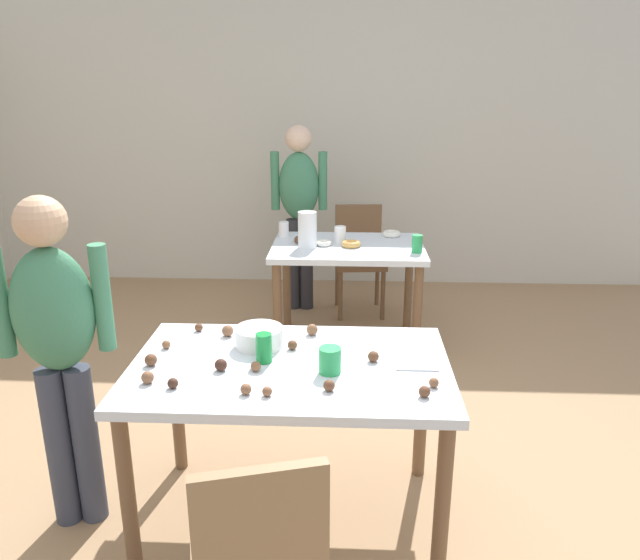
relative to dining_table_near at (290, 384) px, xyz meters
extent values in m
plane|color=#9E7A56|center=(0.09, 0.22, -0.66)|extent=(6.40, 6.40, 0.00)
cube|color=beige|center=(0.09, 3.42, 0.64)|extent=(6.40, 0.10, 2.60)
cube|color=silver|center=(0.00, 0.00, 0.07)|extent=(1.30, 0.81, 0.04)
cylinder|color=brown|center=(-0.59, -0.35, -0.30)|extent=(0.06, 0.06, 0.71)
cylinder|color=brown|center=(0.59, -0.35, -0.30)|extent=(0.06, 0.06, 0.71)
cylinder|color=brown|center=(-0.59, 0.35, -0.30)|extent=(0.06, 0.06, 0.71)
cylinder|color=brown|center=(0.59, 0.35, -0.30)|extent=(0.06, 0.06, 0.71)
cube|color=silver|center=(0.23, 1.88, 0.07)|extent=(1.05, 0.75, 0.04)
cylinder|color=brown|center=(-0.24, 1.56, -0.30)|extent=(0.06, 0.06, 0.71)
cylinder|color=brown|center=(0.69, 1.56, -0.30)|extent=(0.06, 0.06, 0.71)
cylinder|color=brown|center=(-0.24, 2.20, -0.30)|extent=(0.06, 0.06, 0.71)
cylinder|color=brown|center=(0.69, 2.20, -0.30)|extent=(0.06, 0.06, 0.71)
cube|color=olive|center=(-0.05, -0.71, -0.23)|extent=(0.49, 0.49, 0.04)
cube|color=olive|center=(0.00, -0.88, 0.00)|extent=(0.38, 0.14, 0.42)
cube|color=brown|center=(0.33, 2.54, -0.23)|extent=(0.43, 0.43, 0.04)
cube|color=brown|center=(0.31, 2.72, 0.00)|extent=(0.38, 0.07, 0.42)
cylinder|color=brown|center=(0.51, 2.38, -0.45)|extent=(0.04, 0.04, 0.41)
cylinder|color=brown|center=(0.17, 2.35, -0.45)|extent=(0.04, 0.04, 0.41)
cylinder|color=brown|center=(0.48, 2.72, -0.45)|extent=(0.04, 0.04, 0.41)
cylinder|color=brown|center=(0.14, 2.69, -0.45)|extent=(0.04, 0.04, 0.41)
cylinder|color=#383D4C|center=(-0.98, -0.06, -0.29)|extent=(0.11, 0.11, 0.73)
cylinder|color=#383D4C|center=(-0.88, -0.03, -0.29)|extent=(0.11, 0.11, 0.73)
ellipsoid|color=#3D7A56|center=(-0.93, -0.05, 0.33)|extent=(0.36, 0.26, 0.52)
sphere|color=tan|center=(-0.93, -0.05, 0.69)|extent=(0.20, 0.20, 0.20)
cylinder|color=#3D7A56|center=(-1.12, -0.09, 0.37)|extent=(0.08, 0.08, 0.44)
cylinder|color=#3D7A56|center=(-0.74, -0.01, 0.37)|extent=(0.08, 0.08, 0.44)
cylinder|color=#28282D|center=(-0.11, 2.62, -0.28)|extent=(0.11, 0.11, 0.76)
cylinder|color=#28282D|center=(-0.22, 2.62, -0.28)|extent=(0.11, 0.11, 0.76)
ellipsoid|color=#3D7A56|center=(-0.17, 2.62, 0.38)|extent=(0.33, 0.21, 0.54)
sphere|color=beige|center=(-0.17, 2.62, 0.75)|extent=(0.21, 0.21, 0.21)
cylinder|color=#3D7A56|center=(0.02, 2.63, 0.42)|extent=(0.07, 0.07, 0.46)
cylinder|color=#3D7A56|center=(-0.36, 2.62, 0.42)|extent=(0.07, 0.07, 0.46)
cylinder|color=white|center=(-0.15, 0.17, 0.14)|extent=(0.21, 0.21, 0.09)
cylinder|color=#198438|center=(-0.11, 0.02, 0.15)|extent=(0.07, 0.07, 0.12)
cube|color=silver|center=(0.51, -0.04, 0.10)|extent=(0.17, 0.02, 0.01)
cylinder|color=green|center=(0.16, -0.07, 0.15)|extent=(0.09, 0.09, 0.11)
sphere|color=brown|center=(0.56, -0.17, 0.11)|extent=(0.04, 0.04, 0.04)
sphere|color=brown|center=(0.07, 0.30, 0.12)|extent=(0.05, 0.05, 0.05)
sphere|color=#3D2319|center=(-0.27, -0.07, 0.12)|extent=(0.05, 0.05, 0.05)
sphere|color=brown|center=(0.00, 0.14, 0.11)|extent=(0.04, 0.04, 0.04)
sphere|color=brown|center=(0.34, 0.04, 0.12)|extent=(0.05, 0.05, 0.05)
sphere|color=brown|center=(0.51, -0.25, 0.11)|extent=(0.04, 0.04, 0.04)
sphere|color=brown|center=(-0.45, 0.32, 0.11)|extent=(0.04, 0.04, 0.04)
sphere|color=brown|center=(-0.56, -0.04, 0.12)|extent=(0.05, 0.05, 0.05)
sphere|color=brown|center=(-0.31, 0.27, 0.12)|extent=(0.05, 0.05, 0.05)
sphere|color=brown|center=(-0.13, -0.07, 0.11)|extent=(0.04, 0.04, 0.04)
sphere|color=brown|center=(-0.06, -0.27, 0.11)|extent=(0.04, 0.04, 0.04)
sphere|color=brown|center=(0.17, -0.22, 0.11)|extent=(0.04, 0.04, 0.04)
sphere|color=brown|center=(-0.14, -0.26, 0.11)|extent=(0.04, 0.04, 0.04)
sphere|color=brown|center=(-0.54, 0.12, 0.11)|extent=(0.04, 0.04, 0.04)
sphere|color=#3D2319|center=(-0.42, -0.23, 0.11)|extent=(0.04, 0.04, 0.04)
sphere|color=brown|center=(-0.53, -0.19, 0.12)|extent=(0.05, 0.05, 0.05)
cylinder|color=white|center=(-0.05, 1.81, 0.22)|extent=(0.13, 0.13, 0.25)
cylinder|color=white|center=(-0.08, 2.21, 0.15)|extent=(0.08, 0.08, 0.11)
cylinder|color=green|center=(0.69, 1.71, 0.15)|extent=(0.07, 0.07, 0.12)
cylinder|color=white|center=(-0.24, 2.08, 0.15)|extent=(0.07, 0.07, 0.12)
cylinder|color=white|center=(0.17, 1.95, 0.15)|extent=(0.08, 0.08, 0.12)
torus|color=white|center=(0.55, 2.14, 0.11)|extent=(0.13, 0.13, 0.04)
torus|color=brown|center=(-0.08, 1.94, 0.11)|extent=(0.14, 0.14, 0.04)
torus|color=gold|center=(0.25, 1.84, 0.11)|extent=(0.13, 0.13, 0.04)
torus|color=white|center=(0.06, 1.87, 0.11)|extent=(0.11, 0.11, 0.03)
camera|label=1|loc=(0.23, -2.26, 1.20)|focal=34.61mm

